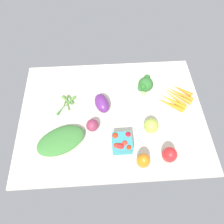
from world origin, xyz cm
name	(u,v)px	position (x,y,z in cm)	size (l,w,h in cm)	color
tablecloth	(112,115)	(0.00, 0.00, 1.00)	(104.00, 76.00, 2.00)	beige
leafy_greens_clump	(61,140)	(-27.40, -15.53, 4.50)	(25.23, 14.91, 4.99)	#3B7935
red_onion_center	(92,125)	(-10.97, -8.29, 5.37)	(6.73, 6.73, 6.73)	#842D49
okra_pile	(67,102)	(-25.68, 8.91, 2.89)	(11.01, 15.29, 1.98)	#588342
broccoli_head	(145,85)	(19.71, 12.99, 10.45)	(9.15, 9.57, 12.96)	#96CF73
heirloom_tomato_green	(151,126)	(20.08, -10.72, 6.00)	(7.99, 7.99, 7.99)	#9CB744
berry_basket	(122,143)	(3.82, -19.53, 5.88)	(10.05, 10.05, 7.76)	teal
bell_pepper_red	(170,155)	(26.38, -27.17, 6.50)	(7.27, 7.27, 8.99)	red
bell_pepper_orange	(143,161)	(13.22, -29.26, 6.57)	(6.64, 6.64, 9.15)	orange
carrot_bunch	(176,97)	(38.22, 8.09, 3.32)	(22.98, 20.87, 2.88)	orange
eggplant	(102,103)	(-5.41, 5.07, 5.84)	(12.37, 7.68, 7.68)	#602775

